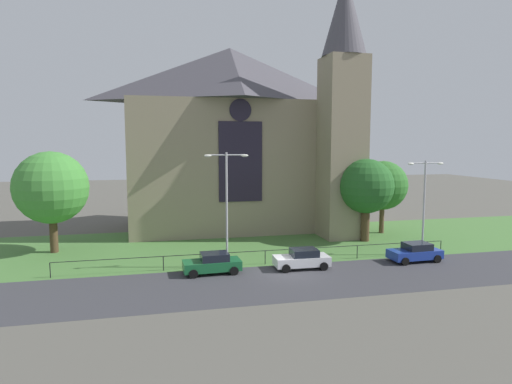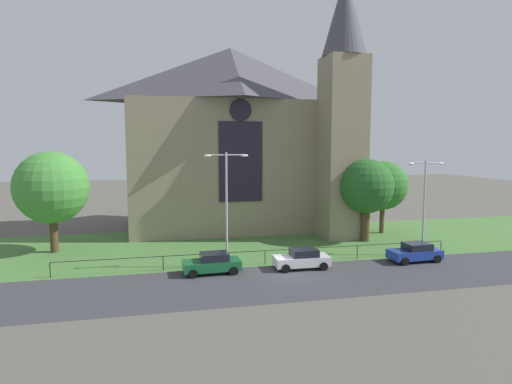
{
  "view_description": "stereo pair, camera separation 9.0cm",
  "coord_description": "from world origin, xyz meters",
  "px_view_note": "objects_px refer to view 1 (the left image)",
  "views": [
    {
      "loc": [
        -9.04,
        -30.19,
        9.49
      ],
      "look_at": [
        -0.34,
        8.0,
        5.16
      ],
      "focal_mm": 30.64,
      "sensor_mm": 36.0,
      "label": 1
    },
    {
      "loc": [
        -8.95,
        -30.21,
        9.49
      ],
      "look_at": [
        -0.34,
        8.0,
        5.16
      ],
      "focal_mm": 30.64,
      "sensor_mm": 36.0,
      "label": 2
    }
  ],
  "objects_px": {
    "tree_right_far": "(383,185)",
    "parked_car_blue": "(415,252)",
    "streetlamp_near": "(227,196)",
    "parked_car_green": "(213,263)",
    "church_building": "(238,137)",
    "streetlamp_far": "(424,195)",
    "tree_left_far": "(51,188)",
    "parked_car_white": "(302,259)",
    "tree_right_near": "(366,187)"
  },
  "relations": [
    {
      "from": "streetlamp_near",
      "to": "parked_car_blue",
      "type": "xyz_separation_m",
      "value": [
        15.15,
        -1.71,
        -4.83
      ]
    },
    {
      "from": "church_building",
      "to": "streetlamp_near",
      "type": "relative_size",
      "value": 2.94
    },
    {
      "from": "tree_right_near",
      "to": "parked_car_white",
      "type": "bearing_deg",
      "value": -139.86
    },
    {
      "from": "tree_right_near",
      "to": "streetlamp_far",
      "type": "height_order",
      "value": "streetlamp_far"
    },
    {
      "from": "tree_right_far",
      "to": "streetlamp_near",
      "type": "distance_m",
      "value": 20.41
    },
    {
      "from": "streetlamp_near",
      "to": "parked_car_white",
      "type": "relative_size",
      "value": 2.09
    },
    {
      "from": "tree_right_near",
      "to": "parked_car_green",
      "type": "height_order",
      "value": "tree_right_near"
    },
    {
      "from": "streetlamp_near",
      "to": "parked_car_green",
      "type": "relative_size",
      "value": 2.07
    },
    {
      "from": "tree_right_far",
      "to": "parked_car_blue",
      "type": "bearing_deg",
      "value": -105.45
    },
    {
      "from": "tree_left_far",
      "to": "parked_car_white",
      "type": "xyz_separation_m",
      "value": [
        19.63,
        -9.57,
        -4.96
      ]
    },
    {
      "from": "church_building",
      "to": "streetlamp_far",
      "type": "height_order",
      "value": "church_building"
    },
    {
      "from": "church_building",
      "to": "parked_car_white",
      "type": "relative_size",
      "value": 6.13
    },
    {
      "from": "tree_left_far",
      "to": "streetlamp_near",
      "type": "distance_m",
      "value": 16.18
    },
    {
      "from": "streetlamp_near",
      "to": "streetlamp_far",
      "type": "relative_size",
      "value": 1.1
    },
    {
      "from": "streetlamp_near",
      "to": "parked_car_green",
      "type": "xyz_separation_m",
      "value": [
        -1.3,
        -1.35,
        -4.83
      ]
    },
    {
      "from": "tree_right_far",
      "to": "tree_right_near",
      "type": "height_order",
      "value": "tree_right_near"
    },
    {
      "from": "church_building",
      "to": "tree_left_far",
      "type": "relative_size",
      "value": 2.93
    },
    {
      "from": "parked_car_green",
      "to": "parked_car_white",
      "type": "distance_m",
      "value": 6.85
    },
    {
      "from": "streetlamp_far",
      "to": "parked_car_blue",
      "type": "relative_size",
      "value": 1.89
    },
    {
      "from": "parked_car_white",
      "to": "streetlamp_far",
      "type": "bearing_deg",
      "value": -170.58
    },
    {
      "from": "tree_left_far",
      "to": "parked_car_green",
      "type": "bearing_deg",
      "value": -36.09
    },
    {
      "from": "streetlamp_far",
      "to": "parked_car_white",
      "type": "relative_size",
      "value": 1.91
    },
    {
      "from": "streetlamp_far",
      "to": "parked_car_green",
      "type": "xyz_separation_m",
      "value": [
        -18.22,
        -1.35,
        -4.41
      ]
    },
    {
      "from": "church_building",
      "to": "tree_right_far",
      "type": "height_order",
      "value": "church_building"
    },
    {
      "from": "parked_car_green",
      "to": "tree_right_far",
      "type": "bearing_deg",
      "value": -153.69
    },
    {
      "from": "tree_right_far",
      "to": "parked_car_blue",
      "type": "relative_size",
      "value": 1.81
    },
    {
      "from": "church_building",
      "to": "streetlamp_far",
      "type": "relative_size",
      "value": 3.22
    },
    {
      "from": "church_building",
      "to": "streetlamp_far",
      "type": "xyz_separation_m",
      "value": [
        13.09,
        -15.75,
        -5.12
      ]
    },
    {
      "from": "streetlamp_near",
      "to": "parked_car_white",
      "type": "bearing_deg",
      "value": -16.17
    },
    {
      "from": "tree_right_far",
      "to": "streetlamp_near",
      "type": "xyz_separation_m",
      "value": [
        -18.18,
        -9.26,
        0.48
      ]
    },
    {
      "from": "tree_right_near",
      "to": "streetlamp_near",
      "type": "height_order",
      "value": "streetlamp_near"
    },
    {
      "from": "parked_car_green",
      "to": "church_building",
      "type": "bearing_deg",
      "value": -108.96
    },
    {
      "from": "church_building",
      "to": "streetlamp_near",
      "type": "xyz_separation_m",
      "value": [
        -3.83,
        -15.75,
        -4.7
      ]
    },
    {
      "from": "parked_car_white",
      "to": "tree_left_far",
      "type": "bearing_deg",
      "value": -24.62
    },
    {
      "from": "tree_left_far",
      "to": "streetlamp_far",
      "type": "distance_m",
      "value": 32.02
    },
    {
      "from": "parked_car_green",
      "to": "parked_car_blue",
      "type": "distance_m",
      "value": 16.45
    },
    {
      "from": "streetlamp_far",
      "to": "streetlamp_near",
      "type": "bearing_deg",
      "value": 180.0
    },
    {
      "from": "church_building",
      "to": "parked_car_white",
      "type": "distance_m",
      "value": 19.88
    },
    {
      "from": "parked_car_green",
      "to": "parked_car_white",
      "type": "bearing_deg",
      "value": 175.57
    },
    {
      "from": "tree_right_near",
      "to": "parked_car_green",
      "type": "distance_m",
      "value": 18.17
    },
    {
      "from": "parked_car_green",
      "to": "parked_car_white",
      "type": "height_order",
      "value": "same"
    },
    {
      "from": "tree_right_near",
      "to": "parked_car_blue",
      "type": "height_order",
      "value": "tree_right_near"
    },
    {
      "from": "streetlamp_far",
      "to": "parked_car_green",
      "type": "relative_size",
      "value": 1.89
    },
    {
      "from": "tree_left_far",
      "to": "streetlamp_far",
      "type": "xyz_separation_m",
      "value": [
        31.0,
        -7.97,
        -0.55
      ]
    },
    {
      "from": "church_building",
      "to": "parked_car_green",
      "type": "bearing_deg",
      "value": -106.69
    },
    {
      "from": "streetlamp_near",
      "to": "parked_car_white",
      "type": "distance_m",
      "value": 7.53
    },
    {
      "from": "tree_right_near",
      "to": "streetlamp_far",
      "type": "relative_size",
      "value": 1.0
    },
    {
      "from": "parked_car_green",
      "to": "parked_car_blue",
      "type": "relative_size",
      "value": 1.0
    },
    {
      "from": "church_building",
      "to": "parked_car_blue",
      "type": "xyz_separation_m",
      "value": [
        11.32,
        -17.46,
        -9.53
      ]
    },
    {
      "from": "tree_right_near",
      "to": "parked_car_white",
      "type": "distance_m",
      "value": 12.76
    }
  ]
}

